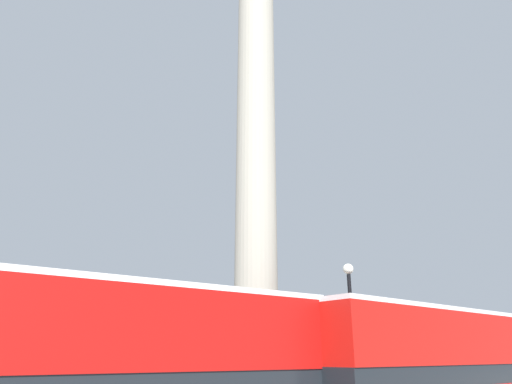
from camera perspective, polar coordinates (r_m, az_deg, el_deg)
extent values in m
cube|color=#A39E8E|center=(19.27, 0.00, -19.74)|extent=(2.62, 2.62, 1.17)
cylinder|color=#A39E8E|center=(22.11, 0.00, 9.54)|extent=(1.83, 1.83, 20.45)
cube|color=black|center=(16.00, 21.99, -20.31)|extent=(11.26, 3.28, 0.55)
cube|color=#B7140F|center=(15.99, 21.51, -16.73)|extent=(11.26, 3.33, 1.46)
cube|color=silver|center=(16.04, 21.15, -13.93)|extent=(11.26, 3.33, 0.12)
cube|color=#A80F0C|center=(9.81, -21.27, -15.62)|extent=(10.73, 2.58, 1.56)
cube|color=silver|center=(9.89, -20.67, -10.81)|extent=(10.73, 2.58, 0.12)
cylinder|color=black|center=(17.22, 12.18, -19.51)|extent=(0.14, 0.14, 5.76)
sphere|color=white|center=(17.48, 11.45, -9.41)|extent=(0.39, 0.39, 0.39)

